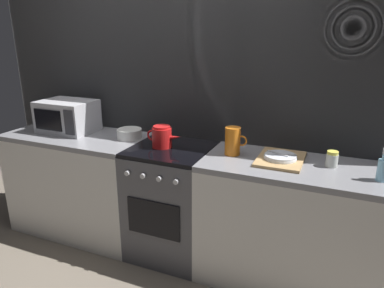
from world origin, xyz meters
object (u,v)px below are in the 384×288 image
object	(u,v)px
kettle	(162,137)
spice_jar	(332,159)
stove_unit	(172,201)
pitcher	(233,141)
dish_pile	(280,158)
mixing_bowl	(129,134)
spray_bottle	(383,168)
microwave	(67,116)

from	to	relation	value
kettle	spice_jar	world-z (taller)	kettle
stove_unit	pitcher	bearing A→B (deg)	4.24
pitcher	spice_jar	distance (m)	0.66
kettle	dish_pile	world-z (taller)	kettle
mixing_bowl	spray_bottle	world-z (taller)	spray_bottle
mixing_bowl	microwave	bearing A→B (deg)	-177.67
pitcher	stove_unit	bearing A→B (deg)	-175.76
microwave	dish_pile	xyz separation A→B (m)	(1.83, -0.02, -0.12)
mixing_bowl	spice_jar	bearing A→B (deg)	-0.61
dish_pile	spice_jar	size ratio (longest dim) A/B	3.81
kettle	pitcher	distance (m)	0.54
pitcher	dish_pile	xyz separation A→B (m)	(0.34, 0.00, -0.08)
microwave	spice_jar	world-z (taller)	microwave
stove_unit	spray_bottle	xyz separation A→B (m)	(1.42, -0.07, 0.53)
dish_pile	pitcher	bearing A→B (deg)	-179.37
stove_unit	spray_bottle	distance (m)	1.52
microwave	mixing_bowl	size ratio (longest dim) A/B	2.30
stove_unit	spice_jar	bearing A→B (deg)	3.14
mixing_bowl	dish_pile	size ratio (longest dim) A/B	0.50
microwave	kettle	size ratio (longest dim) A/B	1.62
spice_jar	spray_bottle	size ratio (longest dim) A/B	0.52
spice_jar	microwave	bearing A→B (deg)	-179.78
stove_unit	kettle	size ratio (longest dim) A/B	3.16
pitcher	mixing_bowl	bearing A→B (deg)	177.18
stove_unit	microwave	distance (m)	1.18
pitcher	spice_jar	size ratio (longest dim) A/B	1.90
pitcher	spray_bottle	distance (m)	0.95
spice_jar	spray_bottle	xyz separation A→B (m)	(0.28, -0.13, 0.03)
dish_pile	microwave	bearing A→B (deg)	179.52
mixing_bowl	spray_bottle	size ratio (longest dim) A/B	0.99
mixing_bowl	stove_unit	bearing A→B (deg)	-10.74
kettle	dish_pile	size ratio (longest dim) A/B	0.71
microwave	spray_bottle	size ratio (longest dim) A/B	2.27
kettle	spice_jar	bearing A→B (deg)	3.63
kettle	pitcher	xyz separation A→B (m)	(0.54, 0.05, 0.02)
microwave	pitcher	world-z (taller)	microwave
dish_pile	spice_jar	world-z (taller)	spice_jar
pitcher	spice_jar	xyz separation A→B (m)	(0.66, 0.03, -0.05)
microwave	stove_unit	bearing A→B (deg)	-3.03
spice_jar	dish_pile	bearing A→B (deg)	-175.84
microwave	dish_pile	world-z (taller)	microwave
microwave	kettle	bearing A→B (deg)	-4.06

